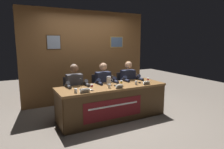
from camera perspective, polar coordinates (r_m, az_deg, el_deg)
The scene contains 23 objects.
ground_plane at distance 4.68m, azimuth 0.00°, elevation -12.27°, with size 12.00×12.00×0.00m, color #70665B.
wall_back_panelled at distance 5.77m, azimuth -7.23°, elevation 5.15°, with size 3.68×0.14×2.60m.
conference_table at distance 4.43m, azimuth 0.59°, elevation -6.62°, with size 2.48×0.82×0.76m.
chair_left at distance 4.80m, azimuth -11.10°, elevation -6.30°, with size 0.44×0.45×0.91m.
panelist_left at distance 4.54m, azimuth -10.47°, elevation -3.56°, with size 0.51×0.48×1.24m.
nameplate_left at distance 3.87m, azimuth -7.88°, elevation -4.64°, with size 0.20×0.06×0.08m.
juice_glass_left at distance 4.04m, azimuth -5.86°, elevation -3.33°, with size 0.06×0.06×0.12m.
water_cup_left at distance 3.88m, azimuth -10.48°, elevation -4.69°, with size 0.06×0.06×0.08m.
microphone_left at distance 4.13m, azimuth -8.63°, elevation -3.25°, with size 0.06×0.17×0.22m.
chair_center at distance 5.04m, azimuth -3.16°, elevation -5.34°, with size 0.44×0.45×0.91m.
panelist_center at distance 4.80m, azimuth -2.19°, elevation -2.69°, with size 0.51×0.48×1.24m.
nameplate_center at distance 4.18m, azimuth 2.12°, elevation -3.46°, with size 0.16×0.06×0.08m.
juice_glass_center at distance 4.38m, azimuth 2.74°, elevation -2.24°, with size 0.06×0.06×0.12m.
water_cup_center at distance 4.20m, azimuth -0.79°, elevation -3.43°, with size 0.06×0.06×0.08m.
microphone_center at distance 4.42m, azimuth 0.73°, elevation -2.29°, with size 0.06×0.17×0.22m.
chair_right at distance 5.38m, azimuth 3.90°, elevation -4.40°, with size 0.44×0.45×0.91m.
panelist_right at distance 5.15m, azimuth 5.11°, elevation -1.87°, with size 0.51×0.48×1.24m.
nameplate_right at distance 4.60m, azimuth 9.95°, elevation -2.39°, with size 0.18×0.06×0.08m.
juice_glass_right at distance 4.77m, azimuth 10.37°, elevation -1.42°, with size 0.06×0.06×0.12m.
water_cup_right at distance 4.55m, azimuth 6.99°, elevation -2.48°, with size 0.06×0.06×0.08m.
microphone_right at distance 4.77m, azimuth 7.74°, elevation -1.49°, with size 0.06×0.17×0.22m.
water_pitcher_central at distance 4.50m, azimuth -0.90°, elevation -1.81°, with size 0.15×0.10×0.21m.
document_stack_left at distance 4.05m, azimuth -7.53°, elevation -4.48°, with size 0.23×0.17×0.01m.
Camera 1 is at (-2.03, -3.84, 1.75)m, focal length 31.55 mm.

